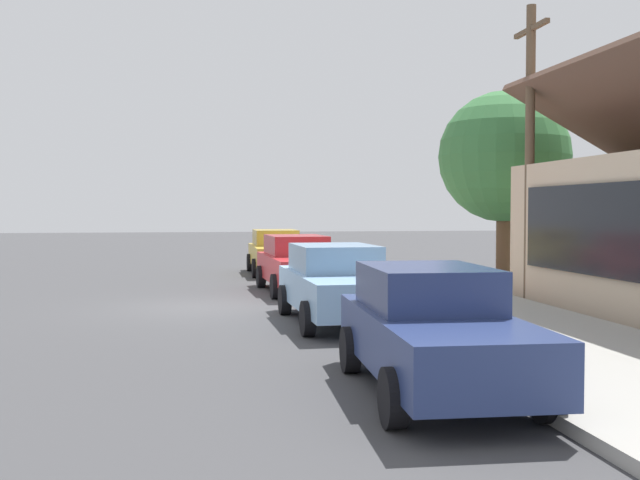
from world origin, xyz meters
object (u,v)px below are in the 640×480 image
car_cherry (298,263)px  fire_hydrant_red (362,278)px  car_navy (433,329)px  traffic_light_main (629,33)px  car_skyblue (338,283)px  utility_pole_wooden (530,147)px  car_mustard (276,251)px  shade_tree (504,157)px

car_cherry → fire_hydrant_red: bearing=47.2°
car_navy → traffic_light_main: traffic_light_main is taller
traffic_light_main → car_skyblue: bearing=179.3°
car_skyblue → fire_hydrant_red: (-4.48, 1.54, -0.32)m
utility_pole_wooden → car_skyblue: bearing=-62.7°
car_mustard → shade_tree: shade_tree is taller
car_skyblue → traffic_light_main: (10.51, -0.12, 2.67)m
car_cherry → shade_tree: (-0.90, 6.53, 3.12)m
fire_hydrant_red → car_cherry: bearing=-130.6°
shade_tree → traffic_light_main: shade_tree is taller
car_skyblue → traffic_light_main: bearing=-2.0°
shade_tree → fire_hydrant_red: size_ratio=8.41×
car_skyblue → fire_hydrant_red: 4.74m
fire_hydrant_red → car_navy: bearing=-8.0°
car_cherry → car_skyblue: bearing=-2.2°
car_cherry → car_skyblue: same height
car_skyblue → shade_tree: 9.86m
car_cherry → fire_hydrant_red: 2.06m
car_cherry → car_navy: same height
car_navy → fire_hydrant_red: car_navy is taller
car_cherry → fire_hydrant_red: size_ratio=6.72×
car_cherry → traffic_light_main: bearing=-2.7°
car_skyblue → car_navy: same height
shade_tree → fire_hydrant_red: shade_tree is taller
traffic_light_main → utility_pole_wooden: 14.52m
car_cherry → car_skyblue: size_ratio=1.01×
traffic_light_main → car_mustard: bearing=179.6°
utility_pole_wooden → shade_tree: bearing=165.6°
car_navy → fire_hydrant_red: 10.57m
car_mustard → car_cherry: bearing=0.1°
shade_tree → traffic_light_main: (17.21, -6.64, -0.45)m
traffic_light_main → fire_hydrant_red: 15.37m
car_skyblue → utility_pole_wooden: utility_pole_wooden is taller
car_skyblue → fire_hydrant_red: car_skyblue is taller
car_navy → fire_hydrant_red: (-10.46, 1.47, -0.32)m
car_mustard → traffic_light_main: (22.32, -0.16, 2.68)m
car_skyblue → car_navy: bearing=-0.8°
car_cherry → utility_pole_wooden: size_ratio=0.64×
car_mustard → utility_pole_wooden: 10.96m
traffic_light_main → fire_hydrant_red: size_ratio=7.32×
car_mustard → car_navy: (17.79, 0.03, -0.00)m
traffic_light_main → fire_hydrant_red: (-14.99, 1.66, -2.99)m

